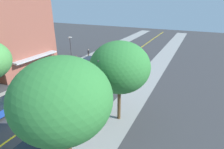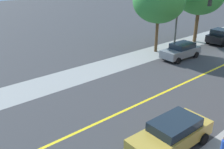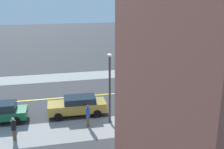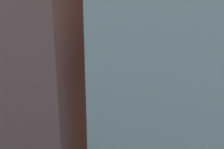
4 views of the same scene
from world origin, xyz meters
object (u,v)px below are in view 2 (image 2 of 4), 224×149
black_pickup_truck (223,36)px  street_tree_left_near (159,1)px  gold_sedan_left_curb (172,134)px  grey_sedan_right_curb (181,51)px  traffic_light_mast (187,12)px

black_pickup_truck → street_tree_left_near: bearing=-19.7°
black_pickup_truck → gold_sedan_left_curb: bearing=20.1°
street_tree_left_near → gold_sedan_left_curb: street_tree_left_near is taller
grey_sedan_right_curb → black_pickup_truck: bearing=-176.7°
street_tree_left_near → traffic_light_mast: bearing=-132.4°
gold_sedan_left_curb → traffic_light_mast: bearing=-145.5°
gold_sedan_left_curb → street_tree_left_near: bearing=-135.5°
street_tree_left_near → grey_sedan_right_curb: bearing=-178.8°
street_tree_left_near → black_pickup_truck: (-3.05, -9.11, -4.56)m
street_tree_left_near → black_pickup_truck: 10.64m
traffic_light_mast → grey_sedan_right_curb: 4.28m
street_tree_left_near → traffic_light_mast: size_ratio=1.18×
street_tree_left_near → gold_sedan_left_curb: 17.30m
traffic_light_mast → gold_sedan_left_curb: traffic_light_mast is taller
grey_sedan_right_curb → street_tree_left_near: bearing=-86.7°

